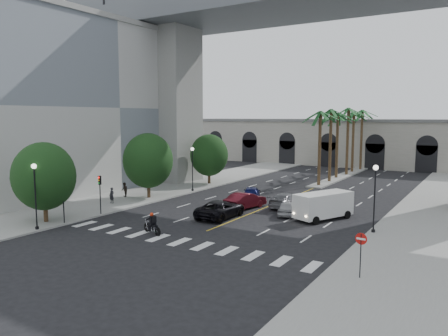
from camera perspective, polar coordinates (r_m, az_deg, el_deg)
ground at (r=33.20m, az=-4.24°, el=-8.98°), size 140.00×140.00×0.00m
sidewalk_left at (r=53.76m, az=-7.86°, el=-2.85°), size 8.00×100.00×0.15m
sidewalk_right at (r=42.01m, az=25.85°, el=-6.19°), size 8.00×100.00×0.15m
median at (r=67.16m, az=15.09°, el=-1.08°), size 2.00×24.00×0.20m
building_left at (r=59.42m, az=-18.96°, el=7.67°), size 16.50×32.50×20.60m
pier_building at (r=83.16m, az=18.53°, el=3.15°), size 71.00×10.50×8.50m
bridge at (r=51.16m, az=14.24°, el=17.28°), size 75.00×13.00×26.00m
palm_a at (r=57.05m, az=12.48°, el=6.71°), size 3.20×3.20×10.30m
palm_b at (r=60.81m, az=13.83°, el=6.92°), size 3.20×3.20×10.60m
palm_c at (r=64.71m, az=14.65°, el=6.47°), size 3.20×3.20×10.10m
palm_d at (r=68.46m, az=15.94°, el=7.05°), size 3.20×3.20×10.90m
palm_e at (r=72.37m, az=16.60°, el=6.64°), size 3.20×3.20×10.40m
palm_f at (r=76.17m, az=17.62°, el=6.80°), size 3.20×3.20×10.70m
street_tree_near at (r=39.46m, az=-22.46°, el=-0.99°), size 5.20×5.20×6.89m
street_tree_mid at (r=48.15m, az=-9.88°, el=0.96°), size 5.44×5.44×7.21m
street_tree_far at (r=57.68m, az=-1.96°, el=1.69°), size 5.04×5.04×6.68m
lamp_post_left_near at (r=37.13m, az=-23.44°, el=-2.75°), size 0.40×0.40×5.35m
lamp_post_left_far at (r=51.93m, az=-4.14°, el=0.36°), size 0.40×0.40×5.35m
lamp_post_right at (r=35.14m, az=19.09°, el=-3.07°), size 0.40×0.40×5.35m
traffic_signal_near at (r=38.63m, az=-20.27°, el=-3.33°), size 0.25×0.18×3.65m
traffic_signal_far at (r=41.17m, az=-15.89°, el=-2.56°), size 0.25×0.18×3.65m
motorcycle_rider at (r=34.17m, az=-9.33°, el=-7.28°), size 2.23×0.92×1.67m
car_a at (r=40.50m, az=8.29°, el=-5.18°), size 2.66×4.18×1.33m
car_b at (r=42.94m, az=2.82°, el=-4.26°), size 2.49×5.03×1.59m
car_c at (r=39.06m, az=-0.44°, el=-5.38°), size 2.70×5.65×1.56m
car_d at (r=43.78m, az=8.20°, el=-4.19°), size 2.27×5.10×1.46m
car_e at (r=47.45m, az=3.61°, el=-3.27°), size 3.41×4.69×1.48m
cargo_van at (r=39.24m, az=12.81°, el=-4.69°), size 4.17×5.91×2.37m
pedestrian_a at (r=46.14m, az=-14.45°, el=-3.49°), size 0.60×0.40×1.61m
pedestrian_b at (r=49.35m, az=-12.86°, el=-2.79°), size 0.98×0.94×1.60m
do_not_enter_sign at (r=25.37m, az=17.45°, el=-9.70°), size 0.66×0.10×2.68m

